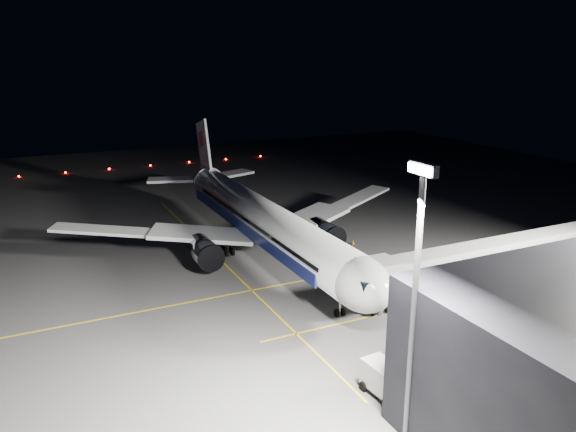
# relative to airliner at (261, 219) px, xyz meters

# --- Properties ---
(ground) EXTENTS (200.00, 200.00, 0.00)m
(ground) POSITION_rel_airliner_xyz_m (1.08, 0.00, -5.16)
(ground) COLOR #4C4C4F
(ground) RESTS_ON ground
(guide_line_main) EXTENTS (0.25, 80.00, 0.01)m
(guide_line_main) POSITION_rel_airliner_xyz_m (11.08, 0.00, -5.16)
(guide_line_main) COLOR gold
(guide_line_main) RESTS_ON ground
(guide_line_cross) EXTENTS (70.00, 0.25, 0.01)m
(guide_line_cross) POSITION_rel_airliner_xyz_m (1.08, -6.00, -5.16)
(guide_line_cross) COLOR gold
(guide_line_cross) RESTS_ON ground
(guide_line_side) EXTENTS (0.25, 40.00, 0.01)m
(guide_line_side) POSITION_rel_airliner_xyz_m (23.08, 10.00, -5.16)
(guide_line_side) COLOR gold
(guide_line_side) RESTS_ON ground
(airliner) EXTENTS (61.48, 54.22, 16.64)m
(airliner) POSITION_rel_airliner_xyz_m (0.00, 0.00, 0.00)
(airliner) COLOR silver
(airliner) RESTS_ON ground
(jet_bridge) EXTENTS (3.60, 34.40, 6.30)m
(jet_bridge) POSITION_rel_airliner_xyz_m (23.08, 18.06, -0.58)
(jet_bridge) COLOR #B2B2B7
(jet_bridge) RESTS_ON ground
(floodlight_mast_south) EXTENTS (2.40, 0.67, 20.70)m
(floodlight_mast_south) POSITION_rel_airliner_xyz_m (41.08, -6.01, 7.21)
(floodlight_mast_south) COLOR #59595E
(floodlight_mast_south) RESTS_ON ground
(taxiway_lights) EXTENTS (0.44, 60.44, 0.44)m
(taxiway_lights) POSITION_rel_airliner_xyz_m (-70.92, 0.00, -4.94)
(taxiway_lights) COLOR #FF140A
(taxiway_lights) RESTS_ON ground
(service_truck) EXTENTS (5.59, 2.75, 2.77)m
(service_truck) POSITION_rel_airliner_xyz_m (36.33, -4.14, -3.68)
(service_truck) COLOR silver
(service_truck) RESTS_ON ground
(baggage_tug) EXTENTS (2.47, 2.15, 1.56)m
(baggage_tug) POSITION_rel_airliner_xyz_m (-6.50, 8.40, -4.44)
(baggage_tug) COLOR black
(baggage_tug) RESTS_ON ground
(safety_cone_a) EXTENTS (0.40, 0.40, 0.60)m
(safety_cone_a) POSITION_rel_airliner_xyz_m (-1.57, 4.00, -4.86)
(safety_cone_a) COLOR orange
(safety_cone_a) RESTS_ON ground
(safety_cone_b) EXTENTS (0.46, 0.46, 0.69)m
(safety_cone_b) POSITION_rel_airliner_xyz_m (-0.54, 10.21, -4.82)
(safety_cone_b) COLOR orange
(safety_cone_b) RESTS_ON ground
(safety_cone_c) EXTENTS (0.44, 0.44, 0.66)m
(safety_cone_c) POSITION_rel_airliner_xyz_m (1.95, 14.00, -4.83)
(safety_cone_c) COLOR orange
(safety_cone_c) RESTS_ON ground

